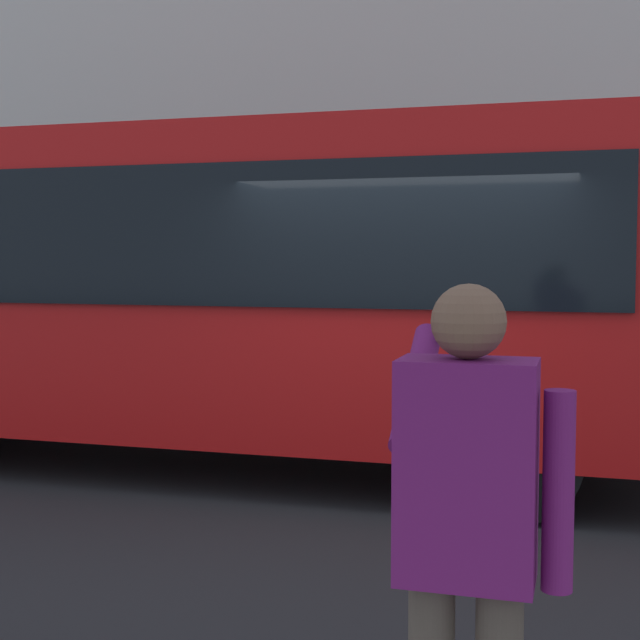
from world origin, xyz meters
name	(u,v)px	position (x,y,z in m)	size (l,w,h in m)	color
ground_plane	(411,500)	(0.00, 0.00, 0.00)	(60.00, 60.00, 0.00)	#232326
red_bus	(194,284)	(2.19, -0.74, 1.68)	(9.05, 2.54, 3.08)	red
pedestrian_photographer	(468,524)	(-0.99, 4.36, 1.14)	(0.53, 0.52, 1.70)	#4C4238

